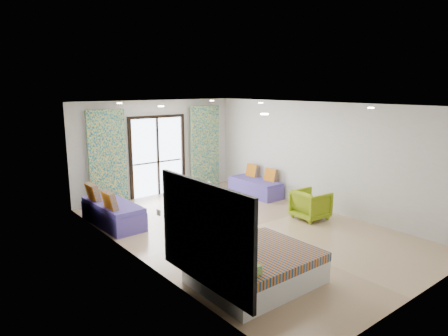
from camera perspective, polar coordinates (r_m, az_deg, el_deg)
floor at (r=8.85m, az=2.85°, el=-8.71°), size 5.00×7.50×0.01m
ceiling at (r=8.31m, az=3.04°, el=9.03°), size 5.00×7.50×0.01m
wall_back at (r=11.51m, az=-9.54°, el=2.83°), size 5.00×0.01×2.70m
wall_front at (r=6.28m, az=26.38°, el=-5.52°), size 5.00×0.01×2.70m
wall_left at (r=7.11m, az=-12.34°, el=-2.66°), size 0.01×7.50×2.70m
wall_right at (r=10.28m, az=13.43°, el=1.64°), size 0.01×7.50×2.70m
balcony_door at (r=11.50m, az=-9.46°, el=2.36°), size 1.76×0.08×2.28m
balcony_rail at (r=11.56m, az=-9.43°, el=0.86°), size 1.52×0.03×0.04m
curtain_left at (r=10.70m, az=-16.31°, el=1.33°), size 1.00×0.10×2.50m
curtain_right at (r=12.20m, az=-2.74°, el=2.99°), size 1.00×0.10×2.50m
downlight_a at (r=5.90m, az=5.79°, el=7.68°), size 0.12×0.12×0.02m
downlight_b at (r=8.10m, az=20.25°, el=8.07°), size 0.12×0.12×0.02m
downlight_c at (r=8.31m, az=-8.99°, el=8.70°), size 0.12×0.12×0.02m
downlight_d at (r=10.00m, az=5.26°, el=9.25°), size 0.12×0.12×0.02m
downlight_e at (r=10.09m, az=-14.71°, el=8.95°), size 0.12×0.12×0.02m
downlight_f at (r=11.52m, az=-1.74°, el=9.59°), size 0.12×0.12×0.02m
headboard at (r=5.63m, az=-2.88°, el=-9.43°), size 0.06×2.10×1.50m
switch_plate at (r=6.62m, az=-9.34°, el=-6.31°), size 0.02×0.10×0.10m
bed at (r=6.51m, az=4.45°, el=-13.92°), size 1.84×1.50×0.64m
daybed_left at (r=9.38m, az=-15.68°, el=-6.12°), size 0.78×1.88×0.91m
daybed_right at (r=11.48m, az=4.53°, el=-2.65°), size 0.67×1.67×0.82m
coffee_table at (r=10.33m, az=-2.34°, el=-3.68°), size 0.69×0.69×0.69m
vase at (r=10.25m, az=-2.43°, el=-2.97°), size 0.21×0.22×0.20m
armchair at (r=9.62m, az=12.29°, el=-4.94°), size 0.74×0.78×0.75m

